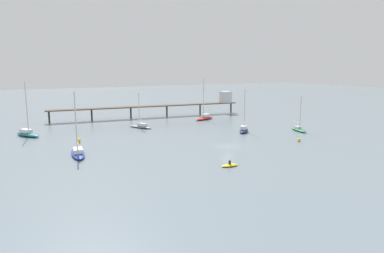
{
  "coord_description": "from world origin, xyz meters",
  "views": [
    {
      "loc": [
        -35.83,
        -53.58,
        15.07
      ],
      "look_at": [
        0.0,
        14.93,
        1.5
      ],
      "focal_mm": 32.05,
      "sensor_mm": 36.0,
      "label": 1
    }
  ],
  "objects_px": {
    "dinghy_yellow": "(230,165)",
    "mooring_buoy_outer": "(78,141)",
    "mooring_buoy_far": "(299,140)",
    "sailboat_navy": "(244,129)",
    "sailboat_teal": "(27,133)",
    "pier": "(181,103)",
    "sailboat_green": "(299,129)",
    "sailboat_blue": "(78,152)",
    "sailboat_gray": "(141,126)",
    "sailboat_red": "(205,117)"
  },
  "relations": [
    {
      "from": "dinghy_yellow",
      "to": "mooring_buoy_outer",
      "type": "bearing_deg",
      "value": 122.51
    },
    {
      "from": "mooring_buoy_far",
      "to": "sailboat_navy",
      "type": "bearing_deg",
      "value": 105.88
    },
    {
      "from": "sailboat_teal",
      "to": "dinghy_yellow",
      "type": "xyz_separation_m",
      "value": [
        26.39,
        -39.77,
        -0.52
      ]
    },
    {
      "from": "pier",
      "to": "mooring_buoy_outer",
      "type": "relative_size",
      "value": 64.87
    },
    {
      "from": "dinghy_yellow",
      "to": "mooring_buoy_far",
      "type": "relative_size",
      "value": 4.2
    },
    {
      "from": "sailboat_navy",
      "to": "sailboat_green",
      "type": "distance_m",
      "value": 13.23
    },
    {
      "from": "sailboat_teal",
      "to": "mooring_buoy_outer",
      "type": "height_order",
      "value": "sailboat_teal"
    },
    {
      "from": "sailboat_teal",
      "to": "mooring_buoy_far",
      "type": "height_order",
      "value": "sailboat_teal"
    },
    {
      "from": "sailboat_blue",
      "to": "pier",
      "type": "bearing_deg",
      "value": 44.07
    },
    {
      "from": "sailboat_gray",
      "to": "sailboat_navy",
      "type": "distance_m",
      "value": 25.36
    },
    {
      "from": "sailboat_teal",
      "to": "sailboat_blue",
      "type": "bearing_deg",
      "value": -72.55
    },
    {
      "from": "sailboat_blue",
      "to": "sailboat_red",
      "type": "bearing_deg",
      "value": 32.55
    },
    {
      "from": "sailboat_gray",
      "to": "sailboat_green",
      "type": "relative_size",
      "value": 1.05
    },
    {
      "from": "sailboat_gray",
      "to": "mooring_buoy_outer",
      "type": "bearing_deg",
      "value": -148.14
    },
    {
      "from": "sailboat_teal",
      "to": "mooring_buoy_far",
      "type": "bearing_deg",
      "value": -32.81
    },
    {
      "from": "pier",
      "to": "sailboat_teal",
      "type": "bearing_deg",
      "value": -162.91
    },
    {
      "from": "sailboat_red",
      "to": "sailboat_blue",
      "type": "bearing_deg",
      "value": -147.45
    },
    {
      "from": "sailboat_teal",
      "to": "sailboat_red",
      "type": "bearing_deg",
      "value": 3.72
    },
    {
      "from": "sailboat_gray",
      "to": "sailboat_teal",
      "type": "relative_size",
      "value": 0.73
    },
    {
      "from": "mooring_buoy_outer",
      "to": "mooring_buoy_far",
      "type": "relative_size",
      "value": 1.32
    },
    {
      "from": "pier",
      "to": "sailboat_gray",
      "type": "bearing_deg",
      "value": -140.34
    },
    {
      "from": "sailboat_gray",
      "to": "sailboat_teal",
      "type": "distance_m",
      "value": 25.51
    },
    {
      "from": "sailboat_gray",
      "to": "pier",
      "type": "bearing_deg",
      "value": 39.66
    },
    {
      "from": "sailboat_navy",
      "to": "mooring_buoy_far",
      "type": "relative_size",
      "value": 14.55
    },
    {
      "from": "sailboat_gray",
      "to": "dinghy_yellow",
      "type": "bearing_deg",
      "value": -88.6
    },
    {
      "from": "pier",
      "to": "dinghy_yellow",
      "type": "bearing_deg",
      "value": -108.04
    },
    {
      "from": "sailboat_navy",
      "to": "mooring_buoy_outer",
      "type": "xyz_separation_m",
      "value": [
        -36.25,
        5.79,
        -0.22
      ]
    },
    {
      "from": "pier",
      "to": "mooring_buoy_far",
      "type": "bearing_deg",
      "value": -83.46
    },
    {
      "from": "sailboat_red",
      "to": "sailboat_teal",
      "type": "bearing_deg",
      "value": -176.28
    },
    {
      "from": "sailboat_red",
      "to": "sailboat_navy",
      "type": "xyz_separation_m",
      "value": [
        -1.37,
        -20.89,
        -0.06
      ]
    },
    {
      "from": "sailboat_blue",
      "to": "mooring_buoy_outer",
      "type": "bearing_deg",
      "value": 79.94
    },
    {
      "from": "sailboat_blue",
      "to": "sailboat_gray",
      "type": "bearing_deg",
      "value": 47.85
    },
    {
      "from": "pier",
      "to": "sailboat_green",
      "type": "height_order",
      "value": "sailboat_green"
    },
    {
      "from": "dinghy_yellow",
      "to": "mooring_buoy_far",
      "type": "distance_m",
      "value": 23.95
    },
    {
      "from": "pier",
      "to": "mooring_buoy_outer",
      "type": "distance_m",
      "value": 43.44
    },
    {
      "from": "sailboat_red",
      "to": "dinghy_yellow",
      "type": "xyz_separation_m",
      "value": [
        -19.97,
        -42.78,
        -0.52
      ]
    },
    {
      "from": "sailboat_green",
      "to": "mooring_buoy_outer",
      "type": "relative_size",
      "value": 9.33
    },
    {
      "from": "dinghy_yellow",
      "to": "mooring_buoy_far",
      "type": "bearing_deg",
      "value": 20.19
    },
    {
      "from": "pier",
      "to": "sailboat_green",
      "type": "xyz_separation_m",
      "value": [
        13.47,
        -36.43,
        -3.44
      ]
    },
    {
      "from": "sailboat_navy",
      "to": "sailboat_green",
      "type": "relative_size",
      "value": 1.18
    },
    {
      "from": "sailboat_gray",
      "to": "sailboat_blue",
      "type": "height_order",
      "value": "sailboat_blue"
    },
    {
      "from": "sailboat_teal",
      "to": "sailboat_green",
      "type": "relative_size",
      "value": 1.44
    },
    {
      "from": "sailboat_gray",
      "to": "sailboat_blue",
      "type": "bearing_deg",
      "value": -132.15
    },
    {
      "from": "sailboat_blue",
      "to": "dinghy_yellow",
      "type": "xyz_separation_m",
      "value": [
        19.43,
        -17.63,
        -0.45
      ]
    },
    {
      "from": "sailboat_blue",
      "to": "sailboat_navy",
      "type": "bearing_deg",
      "value": 6.39
    },
    {
      "from": "pier",
      "to": "dinghy_yellow",
      "type": "distance_m",
      "value": 56.09
    },
    {
      "from": "mooring_buoy_outer",
      "to": "sailboat_teal",
      "type": "bearing_deg",
      "value": 125.87
    },
    {
      "from": "pier",
      "to": "dinghy_yellow",
      "type": "relative_size",
      "value": 20.36
    },
    {
      "from": "sailboat_green",
      "to": "dinghy_yellow",
      "type": "height_order",
      "value": "sailboat_green"
    },
    {
      "from": "pier",
      "to": "sailboat_navy",
      "type": "distance_m",
      "value": 31.52
    }
  ]
}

